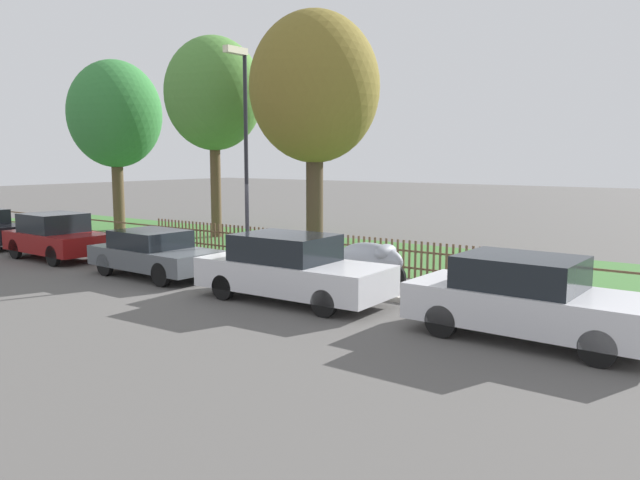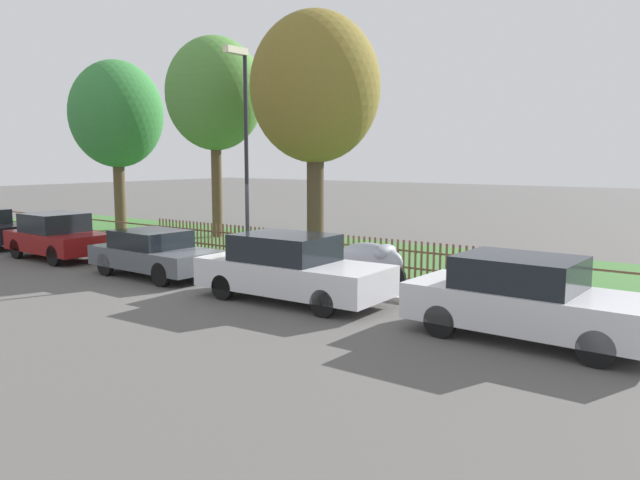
{
  "view_description": "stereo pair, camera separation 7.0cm",
  "coord_description": "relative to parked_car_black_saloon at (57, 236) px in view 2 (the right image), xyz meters",
  "views": [
    {
      "loc": [
        10.9,
        -12.09,
        3.24
      ],
      "look_at": [
        1.43,
        0.93,
        1.1
      ],
      "focal_mm": 35.0,
      "sensor_mm": 36.0,
      "label": 1
    },
    {
      "loc": [
        10.95,
        -12.05,
        3.24
      ],
      "look_at": [
        1.43,
        0.93,
        1.1
      ],
      "focal_mm": 35.0,
      "sensor_mm": 36.0,
      "label": 2
    }
  ],
  "objects": [
    {
      "name": "tree_behind_motorcycle",
      "position": [
        0.07,
        7.03,
        4.99
      ],
      "size": [
        3.91,
        3.91,
        8.01
      ],
      "color": "brown",
      "rests_on": "ground"
    },
    {
      "name": "tree_nearest_kerb",
      "position": [
        -5.17,
        6.16,
        4.35
      ],
      "size": [
        4.05,
        4.05,
        7.45
      ],
      "color": "brown",
      "rests_on": "ground"
    },
    {
      "name": "tree_mid_park",
      "position": [
        5.52,
        6.44,
        4.83
      ],
      "size": [
        4.46,
        4.46,
        8.17
      ],
      "color": "#473828",
      "rests_on": "ground"
    },
    {
      "name": "street_lamp",
      "position": [
        6.6,
        1.71,
        3.09
      ],
      "size": [
        0.2,
        0.79,
        6.15
      ],
      "color": "black",
      "rests_on": "ground"
    },
    {
      "name": "ground_plane",
      "position": [
        7.55,
        1.07,
        -0.73
      ],
      "size": [
        120.0,
        120.0,
        0.0
      ],
      "primitive_type": "plane",
      "color": "#565451"
    },
    {
      "name": "parked_car_white_van",
      "position": [
        15.06,
        -0.07,
        0.01
      ],
      "size": [
        4.34,
        1.87,
        1.5
      ],
      "rotation": [
        0.0,
        0.0,
        -0.02
      ],
      "color": "silver",
      "rests_on": "ground"
    },
    {
      "name": "kerb_stone",
      "position": [
        7.55,
        1.17,
        -0.67
      ],
      "size": [
        43.78,
        0.2,
        0.12
      ],
      "primitive_type": "cube",
      "color": "#B2ADA3",
      "rests_on": "ground"
    },
    {
      "name": "parked_car_red_compact",
      "position": [
        9.74,
        -0.17,
        0.01
      ],
      "size": [
        4.55,
        1.9,
        1.51
      ],
      "rotation": [
        0.0,
        0.0,
        0.03
      ],
      "color": "silver",
      "rests_on": "ground"
    },
    {
      "name": "parked_car_navy_estate",
      "position": [
        4.9,
        -0.09,
        -0.08
      ],
      "size": [
        3.93,
        1.81,
        1.26
      ],
      "rotation": [
        0.0,
        0.0,
        -0.03
      ],
      "color": "#51565B",
      "rests_on": "ground"
    },
    {
      "name": "park_fence",
      "position": [
        7.55,
        3.75,
        -0.21
      ],
      "size": [
        43.78,
        0.05,
        1.04
      ],
      "color": "brown",
      "rests_on": "ground"
    },
    {
      "name": "grass_strip",
      "position": [
        7.55,
        6.78,
        -0.73
      ],
      "size": [
        43.78,
        6.08,
        0.01
      ],
      "primitive_type": "cube",
      "color": "#3D7033",
      "rests_on": "ground"
    },
    {
      "name": "parked_car_black_saloon",
      "position": [
        0.0,
        0.0,
        0.0
      ],
      "size": [
        3.76,
        1.87,
        1.46
      ],
      "rotation": [
        0.0,
        0.0,
        -0.03
      ],
      "color": "maroon",
      "rests_on": "ground"
    },
    {
      "name": "covered_motorcycle",
      "position": [
        10.35,
        2.34,
        -0.06
      ],
      "size": [
        2.04,
        0.83,
        1.1
      ],
      "rotation": [
        0.0,
        0.0,
        -0.01
      ],
      "color": "black",
      "rests_on": "ground"
    }
  ]
}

